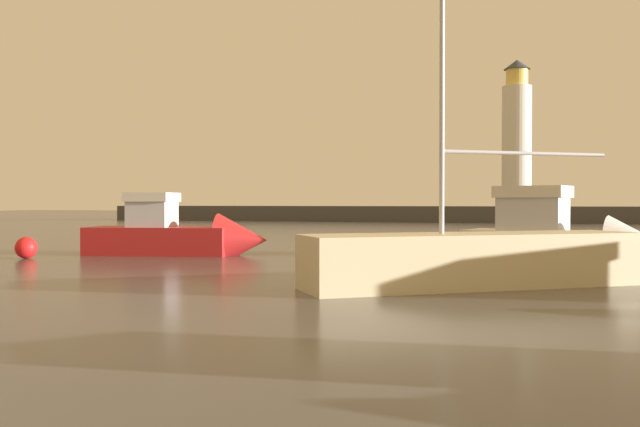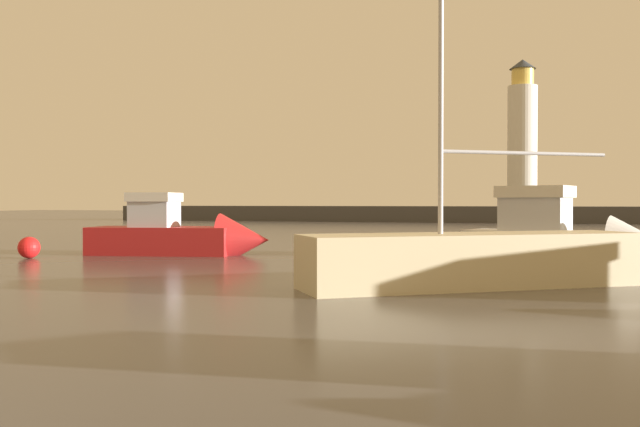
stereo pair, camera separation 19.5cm
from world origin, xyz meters
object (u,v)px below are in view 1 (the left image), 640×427
Objects in this scene: mooring_buoy at (26,248)px; motorboat_4 at (186,236)px; sailboat_moored at (473,258)px; lighthouse at (517,137)px; motorboat_2 at (568,236)px.

motorboat_4 is at bearing 35.30° from mooring_buoy.
motorboat_4 is 5.56m from mooring_buoy.
mooring_buoy is at bearing -144.70° from motorboat_4.
sailboat_moored is at bearing -32.89° from motorboat_4.
lighthouse is 48.68m from motorboat_4.
lighthouse is 1.98× the size of motorboat_2.
sailboat_moored is (-0.28, -53.91, -7.57)m from lighthouse.
motorboat_4 is (-11.39, -46.73, -7.53)m from lighthouse.
motorboat_4 is 13.23m from sailboat_moored.
mooring_buoy is (-15.92, -49.94, -7.87)m from lighthouse.
sailboat_moored is (11.11, -7.18, -0.04)m from motorboat_4.
motorboat_2 is at bearing 74.06° from sailboat_moored.
mooring_buoy is (-15.64, 3.97, -0.30)m from sailboat_moored.
motorboat_4 is at bearing -171.94° from motorboat_2.
sailboat_moored is at bearing -90.30° from lighthouse.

